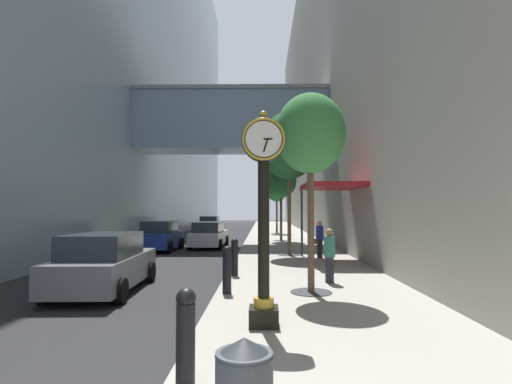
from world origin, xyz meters
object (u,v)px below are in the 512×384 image
Objects in this scene: street_tree_far at (277,190)px; car_black_near at (210,225)px; bollard_nearest at (186,337)px; pedestrian_walking at (320,238)px; bollard_third at (227,269)px; car_grey_mid at (104,263)px; street_tree_mid_near at (289,146)px; car_blue_far at (160,236)px; street_tree_mid_far at (281,181)px; car_silver_trailing at (209,235)px; bollard_fourth at (235,256)px; street_clock at (264,207)px; pedestrian_by_clock at (329,254)px; street_tree_near at (310,135)px.

street_tree_far reaches higher than car_black_near.
pedestrian_walking is (3.52, 13.15, 0.24)m from bollard_nearest.
bollard_third is 0.28× the size of car_grey_mid.
street_tree_mid_near reaches higher than car_blue_far.
street_tree_mid_far reaches higher than car_blue_far.
street_tree_mid_far is 1.17× the size of car_silver_trailing.
car_silver_trailing reaches higher than bollard_fourth.
bollard_third is 14.03m from car_silver_trailing.
pedestrian_by_clock is at bearing 65.88° from street_clock.
bollard_nearest is (-0.96, -2.67, -1.60)m from street_clock.
street_tree_mid_near is at bearing 95.78° from pedestrian_by_clock.
street_tree_mid_far is 17.89m from car_grey_mid.
bollard_nearest and bollard_fourth have the same top height.
street_clock is at bearing -80.48° from car_black_near.
street_clock reaches higher than bollard_nearest.
street_tree_far is at bearing 63.14° from car_blue_far.
car_blue_far is at bearing 111.50° from street_clock.
street_clock reaches higher than bollard_fourth.
car_black_near is at bearing 97.38° from car_silver_trailing.
street_clock is at bearing -78.73° from car_silver_trailing.
bollard_fourth is at bearing 90.00° from bollard_nearest.
car_silver_trailing is at bearing 101.27° from street_clock.
pedestrian_by_clock is at bearing -66.56° from car_silver_trailing.
bollard_nearest is at bearing -60.57° from car_grey_mid.
pedestrian_walking is 0.41× the size of car_blue_far.
street_tree_far is at bearing 85.96° from bollard_nearest.
car_blue_far reaches higher than bollard_third.
car_black_near is 26.81m from car_grey_mid.
car_black_near is (-6.37, 1.66, -3.29)m from street_tree_far.
bollard_third is 2.77m from bollard_fourth.
street_tree_mid_far reaches higher than car_black_near.
street_clock is at bearing -92.51° from street_tree_far.
street_tree_mid_far is (2.22, 14.55, 3.58)m from bollard_fourth.
street_tree_mid_near is (1.26, 11.61, 3.04)m from street_clock.
car_silver_trailing is (-4.59, -3.50, -3.60)m from street_tree_mid_far.
bollard_third is at bearing -90.00° from bollard_fourth.
street_tree_mid_near is 4.28× the size of pedestrian_by_clock.
street_tree_mid_far is (-0.00, 17.17, 0.03)m from street_tree_near.
car_black_near reaches higher than bollard_third.
bollard_fourth is 7.88m from street_tree_mid_near.
street_clock is 6.01m from car_grey_mid.
street_tree_mid_near is at bearing -90.00° from street_tree_mid_far.
car_blue_far is at bearing -92.62° from car_black_near.
street_tree_far reaches higher than car_silver_trailing.
street_tree_mid_near reaches higher than pedestrian_walking.
car_black_near is (-4.15, 24.80, 0.04)m from bollard_fourth.
pedestrian_walking is 9.43m from car_blue_far.
street_tree_near is 17.17m from street_tree_mid_far.
pedestrian_by_clock is (-0.57, -6.04, -0.03)m from pedestrian_walking.
street_clock is at bearing -114.12° from pedestrian_by_clock.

